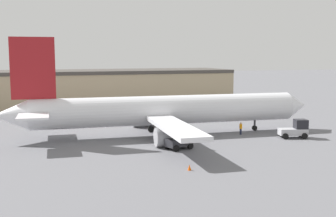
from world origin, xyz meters
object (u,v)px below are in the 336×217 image
Objects in this scene: baggage_tug at (295,129)px; belt_loader_truck at (180,139)px; airplane at (160,110)px; ground_crew_worker at (241,128)px; safety_cone_near at (189,167)px.

belt_loader_truck reaches higher than baggage_tug.
airplane is 12.71× the size of belt_loader_truck.
baggage_tug is at bearing 15.39° from ground_crew_worker.
baggage_tug is 21.08m from safety_cone_near.
ground_crew_worker is at bearing 157.76° from baggage_tug.
belt_loader_truck is at bearing 74.53° from safety_cone_near.
belt_loader_truck is at bearing -160.51° from baggage_tug.
airplane is at bearing 80.91° from safety_cone_near.
safety_cone_near is at bearing -124.15° from belt_loader_truck.
ground_crew_worker is 3.05× the size of safety_cone_near.
airplane reaches higher than safety_cone_near.
safety_cone_near is at bearing -136.66° from baggage_tug.
airplane is 11.14× the size of baggage_tug.
safety_cone_near is (-13.12, -14.09, -0.62)m from ground_crew_worker.
airplane is 11.09m from ground_crew_worker.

